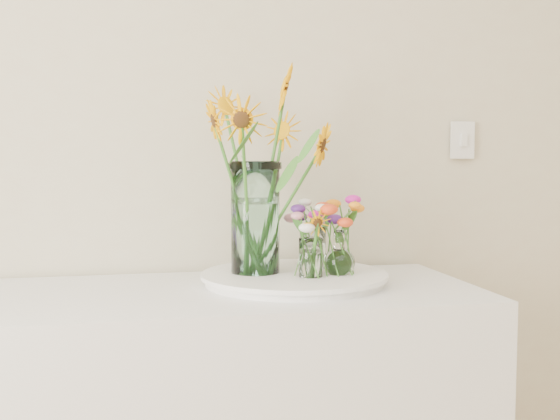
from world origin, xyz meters
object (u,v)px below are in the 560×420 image
object	(u,v)px
tray	(294,279)
small_vase_a	(311,258)
small_vase_b	(339,253)
small_vase_c	(314,248)
mason_jar	(255,218)

from	to	relation	value
tray	small_vase_a	distance (m)	0.10
small_vase_b	small_vase_c	size ratio (longest dim) A/B	1.02
small_vase_a	small_vase_b	size ratio (longest dim) A/B	0.87
tray	mason_jar	size ratio (longest dim) A/B	1.57
mason_jar	small_vase_a	distance (m)	0.19
mason_jar	small_vase_b	distance (m)	0.25
mason_jar	small_vase_c	size ratio (longest dim) A/B	2.53
small_vase_b	small_vase_c	xyz separation A→B (m)	(-0.04, 0.12, -0.00)
tray	small_vase_a	size ratio (longest dim) A/B	4.48
small_vase_a	small_vase_b	world-z (taller)	small_vase_b
mason_jar	small_vase_c	xyz separation A→B (m)	(0.18, 0.04, -0.09)
small_vase_a	small_vase_c	world-z (taller)	small_vase_c
tray	mason_jar	world-z (taller)	mason_jar
tray	small_vase_b	distance (m)	0.14
small_vase_b	small_vase_c	world-z (taller)	small_vase_b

